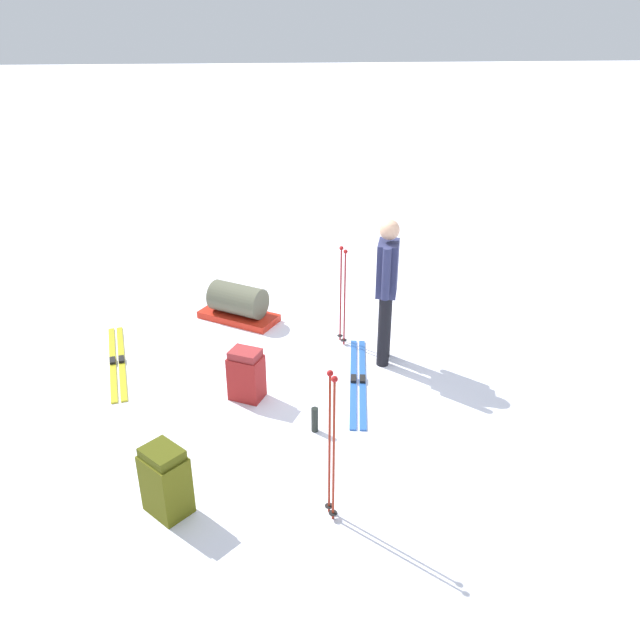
# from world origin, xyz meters

# --- Properties ---
(ground_plane) EXTENTS (80.00, 80.00, 0.00)m
(ground_plane) POSITION_xyz_m (0.00, 0.00, 0.00)
(ground_plane) COLOR white
(skier_standing) EXTENTS (0.56, 0.30, 1.70)m
(skier_standing) POSITION_xyz_m (-0.30, 0.76, 0.95)
(skier_standing) COLOR black
(skier_standing) RESTS_ON ground_plane
(ski_pair_near) EXTENTS (1.83, 0.41, 0.05)m
(ski_pair_near) POSITION_xyz_m (0.15, 0.41, 0.01)
(ski_pair_near) COLOR #2758AC
(ski_pair_near) RESTS_ON ground_plane
(ski_pair_far) EXTENTS (1.75, 0.55, 0.05)m
(ski_pair_far) POSITION_xyz_m (-0.49, -2.32, 0.01)
(ski_pair_far) COLOR #AFA71F
(ski_pair_far) RESTS_ON ground_plane
(backpack_large_dark) EXTENTS (0.45, 0.44, 0.62)m
(backpack_large_dark) POSITION_xyz_m (2.01, -1.41, 0.30)
(backpack_large_dark) COLOR #51520F
(backpack_large_dark) RESTS_ON ground_plane
(backpack_bright) EXTENTS (0.38, 0.41, 0.56)m
(backpack_bright) POSITION_xyz_m (0.37, -0.80, 0.28)
(backpack_bright) COLOR maroon
(backpack_bright) RESTS_ON ground_plane
(ski_poles_planted_near) EXTENTS (0.19, 0.10, 1.23)m
(ski_poles_planted_near) POSITION_xyz_m (-0.77, 0.33, 0.69)
(ski_poles_planted_near) COLOR maroon
(ski_poles_planted_near) RESTS_ON ground_plane
(ski_poles_planted_far) EXTENTS (0.15, 0.09, 1.35)m
(ski_poles_planted_far) POSITION_xyz_m (2.17, -0.08, 0.75)
(ski_poles_planted_far) COLOR maroon
(ski_poles_planted_far) RESTS_ON ground_plane
(gear_sled) EXTENTS (0.92, 1.11, 0.49)m
(gear_sled) POSITION_xyz_m (-1.50, -0.95, 0.22)
(gear_sled) COLOR red
(gear_sled) RESTS_ON ground_plane
(thermos_bottle) EXTENTS (0.07, 0.07, 0.26)m
(thermos_bottle) POSITION_xyz_m (1.01, -0.13, 0.13)
(thermos_bottle) COLOR black
(thermos_bottle) RESTS_ON ground_plane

